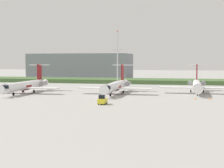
% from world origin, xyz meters
% --- Properties ---
extents(ground_plane, '(500.00, 500.00, 0.00)m').
position_xyz_m(ground_plane, '(0.00, 30.00, 0.00)').
color(ground_plane, '#9E9B96').
extents(grass_berm, '(320.00, 20.00, 1.77)m').
position_xyz_m(grass_berm, '(0.00, 61.14, 0.89)').
color(grass_berm, '#426033').
rests_on(grass_berm, ground).
extents(regional_jet_nearest, '(22.81, 31.00, 9.00)m').
position_xyz_m(regional_jet_nearest, '(-26.89, 2.53, 2.54)').
color(regional_jet_nearest, white).
rests_on(regional_jet_nearest, ground).
extents(regional_jet_second, '(22.81, 31.00, 9.00)m').
position_xyz_m(regional_jet_second, '(1.42, 6.57, 2.54)').
color(regional_jet_second, white).
rests_on(regional_jet_second, ground).
extents(regional_jet_third, '(22.81, 31.00, 9.00)m').
position_xyz_m(regional_jet_third, '(25.95, 14.25, 2.54)').
color(regional_jet_third, white).
rests_on(regional_jet_third, ground).
extents(antenna_mast, '(4.40, 0.50, 22.24)m').
position_xyz_m(antenna_mast, '(-4.81, 38.71, 9.25)').
color(antenna_mast, '#B2B2B7').
rests_on(antenna_mast, ground).
extents(distant_hangar, '(55.03, 24.20, 14.02)m').
position_xyz_m(distant_hangar, '(-35.99, 88.50, 7.01)').
color(distant_hangar, gray).
rests_on(distant_hangar, ground).
extents(baggage_tug, '(1.72, 3.20, 2.30)m').
position_xyz_m(baggage_tug, '(3.76, -20.01, 1.00)').
color(baggage_tug, yellow).
rests_on(baggage_tug, ground).
extents(safety_cone_front_marker, '(0.44, 0.44, 0.55)m').
position_xyz_m(safety_cone_front_marker, '(25.21, -4.25, 0.28)').
color(safety_cone_front_marker, orange).
rests_on(safety_cone_front_marker, ground).
extents(safety_cone_mid_marker, '(0.44, 0.44, 0.55)m').
position_xyz_m(safety_cone_mid_marker, '(28.90, -3.95, 0.28)').
color(safety_cone_mid_marker, orange).
rests_on(safety_cone_mid_marker, ground).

